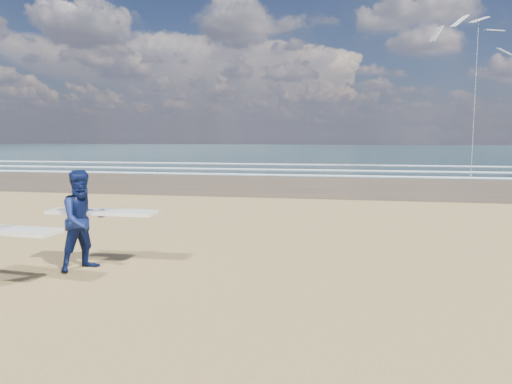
# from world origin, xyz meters

# --- Properties ---
(ocean) EXTENTS (220.00, 100.00, 0.02)m
(ocean) POSITION_xyz_m (20.00, 72.00, 0.01)
(ocean) COLOR #1B373D
(ocean) RESTS_ON ground
(surfer_far) EXTENTS (2.21, 1.24, 1.95)m
(surfer_far) POSITION_xyz_m (1.56, 1.26, 0.98)
(surfer_far) COLOR #0C1746
(surfer_far) RESTS_ON ground
(kite_1) EXTENTS (5.71, 4.73, 11.69)m
(kite_1) POSITION_xyz_m (15.39, 26.69, 6.41)
(kite_1) COLOR slate
(kite_1) RESTS_ON ground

